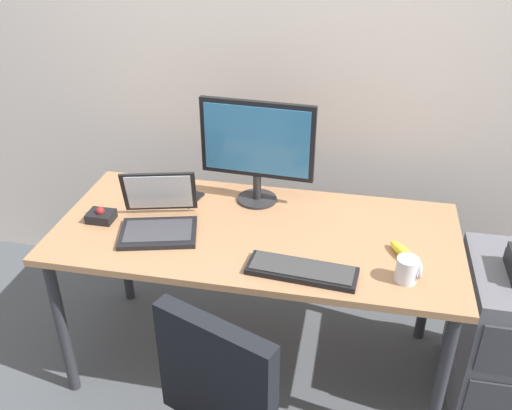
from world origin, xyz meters
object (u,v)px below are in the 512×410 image
(cell_phone, at_px, (191,199))
(keyboard, at_px, (302,270))
(banana, at_px, (405,254))
(trackball_mouse, at_px, (101,216))
(laptop, at_px, (159,217))
(coffee_mug, at_px, (408,270))
(monitor_main, at_px, (257,145))
(file_cabinet, at_px, (510,337))

(cell_phone, bearing_deg, keyboard, -24.04)
(cell_phone, height_order, banana, banana)
(banana, bearing_deg, trackball_mouse, 178.55)
(keyboard, height_order, laptop, laptop)
(keyboard, xyz_separation_m, cell_phone, (-0.57, 0.45, -0.01))
(keyboard, xyz_separation_m, coffee_mug, (0.38, 0.03, 0.03))
(keyboard, height_order, coffee_mug, coffee_mug)
(monitor_main, xyz_separation_m, trackball_mouse, (-0.62, -0.30, -0.25))
(monitor_main, relative_size, cell_phone, 3.56)
(laptop, bearing_deg, cell_phone, 77.42)
(coffee_mug, bearing_deg, cell_phone, 156.31)
(file_cabinet, distance_m, coffee_mug, 0.71)
(banana, bearing_deg, laptop, 178.68)
(keyboard, relative_size, banana, 2.21)
(keyboard, height_order, cell_phone, keyboard)
(trackball_mouse, distance_m, cell_phone, 0.41)
(keyboard, relative_size, trackball_mouse, 3.82)
(keyboard, bearing_deg, trackball_mouse, 167.14)
(laptop, height_order, cell_phone, laptop)
(file_cabinet, distance_m, banana, 0.66)
(trackball_mouse, bearing_deg, laptop, -1.95)
(trackball_mouse, bearing_deg, monitor_main, 26.02)
(file_cabinet, height_order, coffee_mug, coffee_mug)
(file_cabinet, bearing_deg, banana, -167.70)
(coffee_mug, xyz_separation_m, cell_phone, (-0.95, 0.42, -0.04))
(coffee_mug, distance_m, banana, 0.14)
(monitor_main, bearing_deg, trackball_mouse, -153.98)
(keyboard, distance_m, cell_phone, 0.72)
(cell_phone, bearing_deg, trackball_mouse, -128.63)
(keyboard, bearing_deg, coffee_mug, 4.94)
(monitor_main, bearing_deg, laptop, -138.64)
(monitor_main, distance_m, coffee_mug, 0.83)
(keyboard, bearing_deg, banana, 24.43)
(monitor_main, distance_m, keyboard, 0.63)
(monitor_main, xyz_separation_m, cell_phone, (-0.30, -0.06, -0.27))
(monitor_main, bearing_deg, file_cabinet, -11.31)
(coffee_mug, bearing_deg, trackball_mouse, 172.34)
(cell_phone, bearing_deg, laptop, -88.38)
(trackball_mouse, bearing_deg, cell_phone, 37.17)
(trackball_mouse, xyz_separation_m, cell_phone, (0.32, 0.24, -0.02))
(laptop, xyz_separation_m, cell_phone, (0.06, 0.25, -0.05))
(keyboard, bearing_deg, laptop, 162.72)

